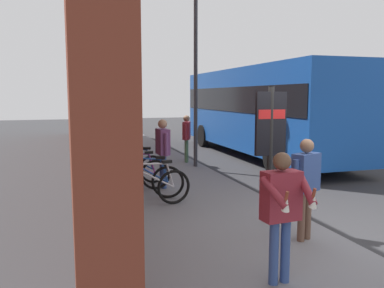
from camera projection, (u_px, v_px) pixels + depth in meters
name	position (u px, v px, depth m)	size (l,w,h in m)	color
ground	(239.00, 170.00, 12.60)	(60.00, 60.00, 0.00)	#2D2D30
sidewalk_pavement	(142.00, 162.00, 13.68)	(24.00, 3.50, 0.12)	slate
station_facade	(75.00, 50.00, 13.54)	(22.00, 0.65, 7.80)	brown
bicycle_beside_lamp	(150.00, 188.00, 7.96)	(0.48, 1.76, 0.97)	black
bicycle_under_window	(144.00, 181.00, 8.65)	(0.67, 1.71, 0.97)	black
bicycle_far_end	(134.00, 174.00, 9.37)	(0.48, 1.76, 0.97)	black
bicycle_end_of_row	(133.00, 168.00, 10.19)	(0.72, 1.68, 0.97)	black
transit_info_sign	(270.00, 132.00, 6.86)	(0.11, 0.55, 2.40)	black
city_bus	(260.00, 107.00, 15.37)	(10.51, 2.69, 3.35)	#1951B2
pedestrian_crossing_street	(163.00, 146.00, 9.57)	(0.63, 0.27, 1.67)	#334C8C
pedestrian_by_facade	(306.00, 179.00, 6.07)	(0.38, 0.57, 1.58)	brown
pedestrian_near_bus	(186.00, 134.00, 13.31)	(0.56, 0.39, 1.58)	#4C724C
tourist_with_hotdogs	(282.00, 204.00, 4.63)	(0.57, 0.61, 1.58)	#334C8C
street_lamp	(196.00, 62.00, 12.22)	(0.28, 0.28, 5.54)	#333338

